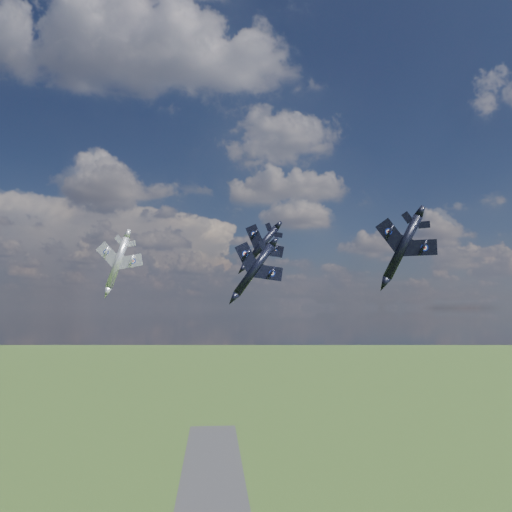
{
  "coord_description": "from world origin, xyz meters",
  "views": [
    {
      "loc": [
        -0.23,
        -73.48,
        73.71
      ],
      "look_at": [
        7.33,
        15.41,
        83.06
      ],
      "focal_mm": 35.0,
      "sensor_mm": 36.0,
      "label": 1
    }
  ],
  "objects_px": {
    "jet_right_navy": "(403,247)",
    "jet_high_navy": "(260,247)",
    "jet_lead_navy": "(254,269)",
    "jet_left_silver": "(118,263)"
  },
  "relations": [
    {
      "from": "jet_right_navy",
      "to": "jet_high_navy",
      "type": "distance_m",
      "value": 38.42
    },
    {
      "from": "jet_high_navy",
      "to": "jet_left_silver",
      "type": "xyz_separation_m",
      "value": [
        -26.64,
        -21.68,
        -5.64
      ]
    },
    {
      "from": "jet_right_navy",
      "to": "jet_high_navy",
      "type": "height_order",
      "value": "jet_high_navy"
    },
    {
      "from": "jet_lead_navy",
      "to": "jet_high_navy",
      "type": "height_order",
      "value": "jet_high_navy"
    },
    {
      "from": "jet_lead_navy",
      "to": "jet_left_silver",
      "type": "xyz_separation_m",
      "value": [
        -23.39,
        1.57,
        1.15
      ]
    },
    {
      "from": "jet_right_navy",
      "to": "jet_high_navy",
      "type": "xyz_separation_m",
      "value": [
        -19.32,
        32.99,
        3.88
      ]
    },
    {
      "from": "jet_lead_navy",
      "to": "jet_right_navy",
      "type": "distance_m",
      "value": 24.76
    },
    {
      "from": "jet_lead_navy",
      "to": "jet_high_navy",
      "type": "distance_m",
      "value": 24.43
    },
    {
      "from": "jet_right_navy",
      "to": "jet_left_silver",
      "type": "height_order",
      "value": "jet_right_navy"
    },
    {
      "from": "jet_lead_navy",
      "to": "jet_left_silver",
      "type": "distance_m",
      "value": 23.47
    }
  ]
}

